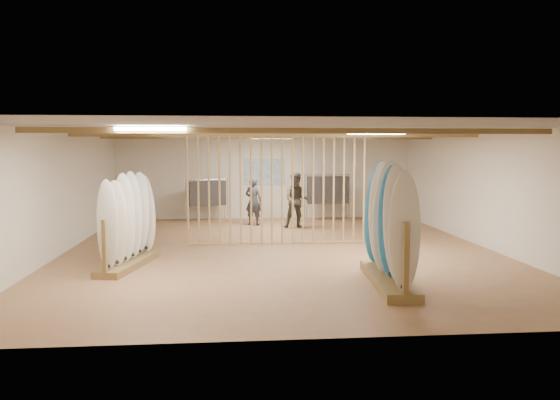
{
  "coord_description": "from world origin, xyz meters",
  "views": [
    {
      "loc": [
        -1.14,
        -12.65,
        2.42
      ],
      "look_at": [
        0.0,
        0.0,
        1.2
      ],
      "focal_mm": 35.0,
      "sensor_mm": 36.0,
      "label": 1
    }
  ],
  "objects": [
    {
      "name": "poster",
      "position": [
        0.0,
        5.98,
        1.6
      ],
      "size": [
        1.4,
        0.03,
        0.9
      ],
      "primitive_type": "cube",
      "color": "#326DB2",
      "rests_on": "ground"
    },
    {
      "name": "ceiling",
      "position": [
        0.0,
        0.0,
        2.8
      ],
      "size": [
        12.0,
        12.0,
        0.0
      ],
      "primitive_type": "plane",
      "rotation": [
        3.14,
        0.0,
        0.0
      ],
      "color": "gray",
      "rests_on": "ground"
    },
    {
      "name": "rack_left",
      "position": [
        -3.22,
        -1.47,
        0.64
      ],
      "size": [
        1.0,
        2.36,
        1.85
      ],
      "rotation": [
        0.0,
        0.0,
        -0.22
      ],
      "color": "olive",
      "rests_on": "floor"
    },
    {
      "name": "wall_right",
      "position": [
        5.0,
        0.0,
        1.4
      ],
      "size": [
        0.0,
        12.0,
        12.0
      ],
      "primitive_type": "plane",
      "rotation": [
        1.57,
        0.0,
        -1.57
      ],
      "color": "silver",
      "rests_on": "ground"
    },
    {
      "name": "floor",
      "position": [
        0.0,
        0.0,
        0.0
      ],
      "size": [
        12.0,
        12.0,
        0.0
      ],
      "primitive_type": "plane",
      "color": "#A3754E",
      "rests_on": "ground"
    },
    {
      "name": "clothing_rack_b",
      "position": [
        2.05,
        5.12,
        1.03
      ],
      "size": [
        1.48,
        0.4,
        1.58
      ],
      "rotation": [
        0.0,
        0.0,
        0.02
      ],
      "color": "silver",
      "rests_on": "floor"
    },
    {
      "name": "light_panels",
      "position": [
        0.0,
        0.0,
        2.74
      ],
      "size": [
        1.2,
        0.35,
        0.06
      ],
      "primitive_type": "cube",
      "color": "white",
      "rests_on": "ground"
    },
    {
      "name": "wall_back",
      "position": [
        0.0,
        6.0,
        1.4
      ],
      "size": [
        12.0,
        0.0,
        12.0
      ],
      "primitive_type": "plane",
      "rotation": [
        1.57,
        0.0,
        0.0
      ],
      "color": "silver",
      "rests_on": "ground"
    },
    {
      "name": "clothing_rack_a",
      "position": [
        -1.94,
        5.36,
        0.93
      ],
      "size": [
        1.27,
        0.71,
        1.42
      ],
      "rotation": [
        0.0,
        0.0,
        0.33
      ],
      "color": "silver",
      "rests_on": "floor"
    },
    {
      "name": "rack_right",
      "position": [
        1.64,
        -3.33,
        0.73
      ],
      "size": [
        0.79,
        2.68,
        2.13
      ],
      "rotation": [
        0.0,
        0.0,
        -0.08
      ],
      "color": "olive",
      "rests_on": "floor"
    },
    {
      "name": "wall_left",
      "position": [
        -5.0,
        0.0,
        1.4
      ],
      "size": [
        0.0,
        12.0,
        12.0
      ],
      "primitive_type": "plane",
      "rotation": [
        1.57,
        0.0,
        1.57
      ],
      "color": "silver",
      "rests_on": "ground"
    },
    {
      "name": "ceiling_slats",
      "position": [
        0.0,
        0.0,
        2.72
      ],
      "size": [
        9.5,
        6.12,
        0.1
      ],
      "primitive_type": "cube",
      "color": "olive",
      "rests_on": "ground"
    },
    {
      "name": "wall_front",
      "position": [
        0.0,
        -6.0,
        1.4
      ],
      "size": [
        12.0,
        0.0,
        12.0
      ],
      "primitive_type": "plane",
      "rotation": [
        -1.57,
        0.0,
        0.0
      ],
      "color": "silver",
      "rests_on": "ground"
    },
    {
      "name": "shopper_a",
      "position": [
        -0.44,
        4.31,
        0.85
      ],
      "size": [
        0.74,
        0.65,
        1.7
      ],
      "primitive_type": "imported",
      "rotation": [
        0.0,
        0.0,
        2.69
      ],
      "color": "#2B2C33",
      "rests_on": "floor"
    },
    {
      "name": "bamboo_partition",
      "position": [
        0.0,
        0.8,
        1.4
      ],
      "size": [
        4.45,
        0.05,
        2.78
      ],
      "color": "tan",
      "rests_on": "ground"
    },
    {
      "name": "shopper_b",
      "position": [
        0.83,
        3.55,
        0.95
      ],
      "size": [
        0.92,
        0.72,
        1.91
      ],
      "primitive_type": "imported",
      "rotation": [
        0.0,
        0.0,
        0.0
      ],
      "color": "#3B382E",
      "rests_on": "floor"
    }
  ]
}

